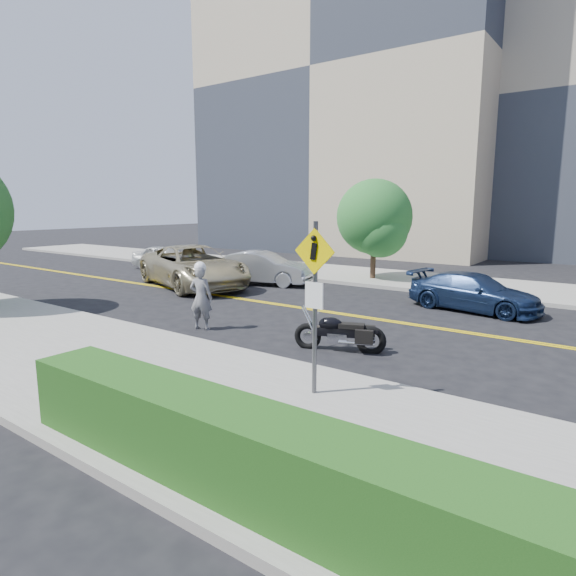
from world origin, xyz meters
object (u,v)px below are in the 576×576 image
(pedestrian_sign, at_px, (315,292))
(parked_car_silver, at_px, (262,268))
(motorcyclist, at_px, (201,296))
(parked_car_blue, at_px, (474,292))
(motorcycle, at_px, (340,324))
(suv, at_px, (193,266))
(parked_car_white, at_px, (166,257))

(pedestrian_sign, bearing_deg, parked_car_silver, 132.99)
(motorcyclist, xyz_separation_m, parked_car_blue, (5.44, 6.94, -0.33))
(pedestrian_sign, relative_size, parked_car_silver, 0.69)
(motorcyclist, height_order, motorcycle, motorcyclist)
(motorcycle, relative_size, parked_car_blue, 0.50)
(motorcycle, xyz_separation_m, suv, (-9.57, 4.32, 0.23))
(motorcyclist, distance_m, suv, 7.30)
(pedestrian_sign, relative_size, motorcyclist, 1.58)
(parked_car_silver, bearing_deg, parked_car_blue, -107.79)
(motorcycle, distance_m, suv, 10.50)
(parked_car_blue, bearing_deg, motorcyclist, 150.45)
(parked_car_silver, distance_m, parked_car_blue, 8.99)
(pedestrian_sign, xyz_separation_m, suv, (-10.69, 7.19, -1.09))
(motorcyclist, distance_m, parked_car_silver, 7.90)
(motorcyclist, bearing_deg, parked_car_blue, -148.46)
(pedestrian_sign, bearing_deg, suv, 146.06)
(suv, bearing_deg, motorcyclist, -111.45)
(parked_car_silver, bearing_deg, pedestrian_sign, -154.04)
(motorcycle, distance_m, parked_car_white, 16.77)
(motorcyclist, xyz_separation_m, parked_car_silver, (-3.55, 7.05, -0.23))
(motorcycle, bearing_deg, motorcyclist, 166.30)
(motorcycle, height_order, suv, suv)
(motorcyclist, relative_size, parked_car_blue, 0.45)
(motorcycle, height_order, parked_car_blue, motorcycle)
(parked_car_white, bearing_deg, motorcyclist, -137.86)
(parked_car_blue, bearing_deg, parked_car_silver, 97.81)
(motorcyclist, relative_size, parked_car_silver, 0.44)
(parked_car_blue, bearing_deg, parked_car_white, 95.09)
(motorcycle, bearing_deg, suv, 134.85)
(suv, relative_size, parked_car_blue, 1.49)
(pedestrian_sign, bearing_deg, parked_car_white, 147.52)
(parked_car_silver, bearing_deg, motorcycle, -147.56)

